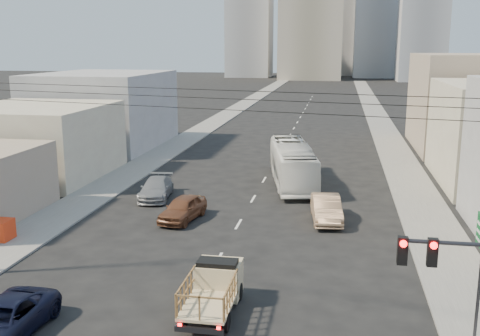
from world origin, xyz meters
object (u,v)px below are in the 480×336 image
(flatbed_pickup, at_px, (213,286))
(city_bus, at_px, (292,164))
(sedan_grey, at_px, (156,188))
(traffic_signal, at_px, (473,297))
(navy_pickup, at_px, (3,320))
(sedan_tan, at_px, (326,209))
(sedan_brown, at_px, (183,208))

(flatbed_pickup, distance_m, city_bus, 22.69)
(flatbed_pickup, bearing_deg, city_bus, 86.56)
(flatbed_pickup, relative_size, sedan_grey, 0.88)
(city_bus, xyz_separation_m, traffic_signal, (7.37, -28.52, 2.43))
(navy_pickup, distance_m, sedan_tan, 20.45)
(flatbed_pickup, bearing_deg, sedan_grey, 115.78)
(sedan_tan, xyz_separation_m, traffic_signal, (4.42, -19.13, 3.27))
(flatbed_pickup, height_order, navy_pickup, flatbed_pickup)
(sedan_brown, bearing_deg, navy_pickup, -90.10)
(sedan_grey, relative_size, traffic_signal, 0.83)
(city_bus, bearing_deg, traffic_signal, -86.23)
(sedan_grey, bearing_deg, navy_pickup, -96.01)
(navy_pickup, distance_m, traffic_signal, 16.60)
(flatbed_pickup, relative_size, sedan_brown, 0.99)
(sedan_tan, bearing_deg, sedan_grey, 158.18)
(sedan_brown, bearing_deg, city_bus, 70.56)
(city_bus, bearing_deg, sedan_brown, -129.94)
(navy_pickup, xyz_separation_m, city_bus, (8.71, 26.19, 0.94))
(flatbed_pickup, relative_size, traffic_signal, 0.73)
(flatbed_pickup, distance_m, sedan_tan, 13.94)
(sedan_brown, relative_size, traffic_signal, 0.74)
(sedan_brown, xyz_separation_m, traffic_signal, (13.40, -17.74, 3.32))
(sedan_grey, bearing_deg, traffic_signal, -61.19)
(navy_pickup, relative_size, sedan_grey, 1.03)
(navy_pickup, distance_m, sedan_grey, 20.14)
(navy_pickup, bearing_deg, sedan_grey, 93.45)
(city_bus, height_order, sedan_tan, city_bus)
(traffic_signal, bearing_deg, navy_pickup, 171.76)
(navy_pickup, bearing_deg, city_bus, 73.18)
(navy_pickup, height_order, city_bus, city_bus)
(city_bus, relative_size, sedan_brown, 2.65)
(navy_pickup, distance_m, city_bus, 27.62)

